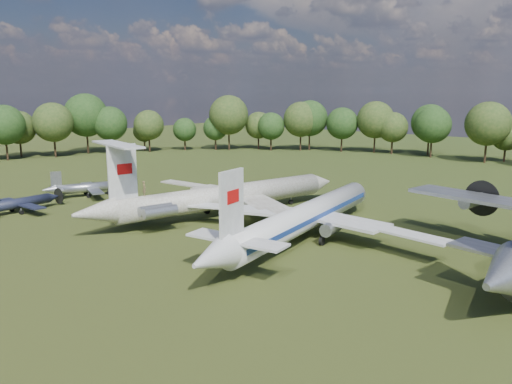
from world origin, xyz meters
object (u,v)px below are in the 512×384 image
Objects in this scene: il62_airliner at (227,200)px; tu104_jet at (305,222)px; small_prop_west at (18,206)px; person_on_il62 at (144,189)px; small_prop_northwest at (89,190)px.

tu104_jet reaches higher than il62_airliner.
person_on_il62 reaches higher than small_prop_west.
il62_airliner is 27.32m from small_prop_northwest.
il62_airliner is 3.06× the size of small_prop_west.
il62_airliner is at bearing -74.63° from person_on_il62.
il62_airliner reaches higher than small_prop_west.
tu104_jet reaches higher than small_prop_west.
person_on_il62 is at bearing 6.38° from small_prop_northwest.
small_prop_northwest is (-26.89, -4.73, -1.05)m from il62_airliner.
small_prop_west is at bearing -57.25° from small_prop_northwest.
person_on_il62 is (-3.18, -11.85, 3.14)m from il62_airliner.
small_prop_northwest is at bearing 13.67° from person_on_il62.
small_prop_northwest is (-2.22, 13.04, 0.07)m from small_prop_west.
il62_airliner is at bearing 33.07° from small_prop_northwest.
tu104_jet is at bearing -123.49° from person_on_il62.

